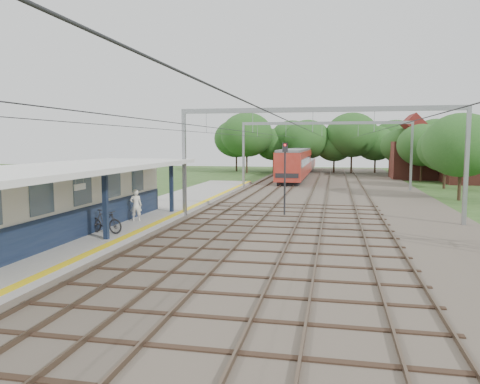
# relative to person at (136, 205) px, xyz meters

# --- Properties ---
(ground) EXTENTS (160.00, 160.00, 0.00)m
(ground) POSITION_rel_person_xyz_m (6.66, -11.09, -1.27)
(ground) COLOR #2D4C1E
(ground) RESTS_ON ground
(ballast_bed) EXTENTS (18.00, 90.00, 0.10)m
(ballast_bed) POSITION_rel_person_xyz_m (10.66, 18.91, -1.22)
(ballast_bed) COLOR #473D33
(ballast_bed) RESTS_ON ground
(platform) EXTENTS (5.00, 52.00, 0.35)m
(platform) POSITION_rel_person_xyz_m (-0.84, 2.91, -1.09)
(platform) COLOR gray
(platform) RESTS_ON ground
(yellow_stripe) EXTENTS (0.45, 52.00, 0.01)m
(yellow_stripe) POSITION_rel_person_xyz_m (1.41, 2.91, -0.91)
(yellow_stripe) COLOR yellow
(yellow_stripe) RESTS_ON platform
(station_building) EXTENTS (3.41, 18.00, 3.40)m
(station_building) POSITION_rel_person_xyz_m (-2.21, -4.09, 0.78)
(station_building) COLOR beige
(station_building) RESTS_ON platform
(canopy) EXTENTS (6.40, 20.00, 3.44)m
(canopy) POSITION_rel_person_xyz_m (-1.11, -5.09, 2.38)
(canopy) COLOR #0F1A31
(canopy) RESTS_ON platform
(rail_tracks) EXTENTS (11.80, 88.00, 0.15)m
(rail_tracks) POSITION_rel_person_xyz_m (8.16, 18.91, -1.09)
(rail_tracks) COLOR brown
(rail_tracks) RESTS_ON ballast_bed
(catenary_system) EXTENTS (17.22, 88.00, 7.00)m
(catenary_system) POSITION_rel_person_xyz_m (10.05, 14.19, 4.24)
(catenary_system) COLOR gray
(catenary_system) RESTS_ON ground
(tree_band) EXTENTS (31.72, 30.88, 8.82)m
(tree_band) POSITION_rel_person_xyz_m (10.51, 46.03, 3.65)
(tree_band) COLOR #382619
(tree_band) RESTS_ON ground
(house_near) EXTENTS (7.00, 6.12, 7.89)m
(house_near) POSITION_rel_person_xyz_m (27.66, 34.91, 1.72)
(house_near) COLOR brown
(house_near) RESTS_ON ground
(house_far) EXTENTS (8.00, 6.12, 8.66)m
(house_far) POSITION_rel_person_xyz_m (22.66, 40.91, 1.97)
(house_far) COLOR brown
(house_far) RESTS_ON ground
(person) EXTENTS (0.77, 0.62, 1.84)m
(person) POSITION_rel_person_xyz_m (0.00, 0.00, 0.00)
(person) COLOR white
(person) RESTS_ON platform
(bicycle) EXTENTS (2.05, 0.90, 1.19)m
(bicycle) POSITION_rel_person_xyz_m (0.03, -3.79, -0.32)
(bicycle) COLOR black
(bicycle) RESTS_ON platform
(train) EXTENTS (3.00, 37.37, 3.94)m
(train) POSITION_rel_person_xyz_m (6.16, 44.11, 0.92)
(train) COLOR black
(train) RESTS_ON ballast_bed
(signal_post) EXTENTS (0.38, 0.32, 4.86)m
(signal_post) POSITION_rel_person_xyz_m (8.01, 5.64, 1.92)
(signal_post) COLOR black
(signal_post) RESTS_ON ground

